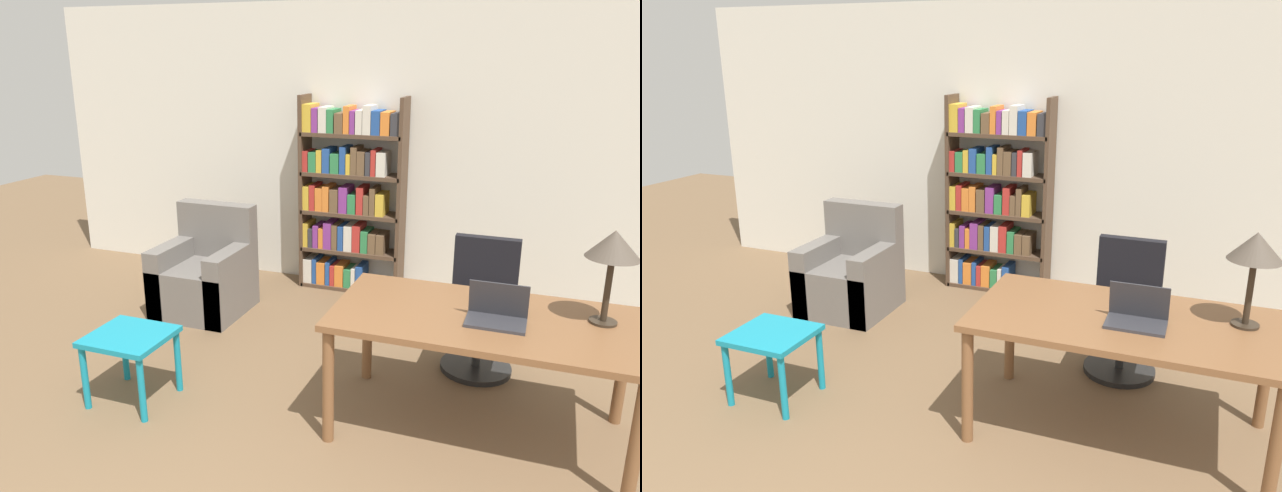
# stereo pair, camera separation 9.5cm
# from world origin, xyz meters

# --- Properties ---
(wall_back) EXTENTS (8.00, 0.06, 2.70)m
(wall_back) POSITION_xyz_m (0.00, 4.53, 1.35)
(wall_back) COLOR silver
(wall_back) RESTS_ON ground_plane
(desk) EXTENTS (1.76, 0.94, 0.77)m
(desk) POSITION_xyz_m (0.79, 2.27, 0.68)
(desk) COLOR brown
(desk) RESTS_ON ground_plane
(laptop) EXTENTS (0.33, 0.22, 0.23)m
(laptop) POSITION_xyz_m (0.86, 2.21, 0.82)
(laptop) COLOR #2D2D33
(laptop) RESTS_ON desk
(table_lamp) EXTENTS (0.29, 0.29, 0.55)m
(table_lamp) POSITION_xyz_m (1.43, 2.41, 1.22)
(table_lamp) COLOR #2D2319
(table_lamp) RESTS_ON desk
(office_chair) EXTENTS (0.51, 0.51, 0.96)m
(office_chair) POSITION_xyz_m (0.69, 3.13, 0.44)
(office_chair) COLOR black
(office_chair) RESTS_ON ground_plane
(side_table_blue) EXTENTS (0.51, 0.48, 0.48)m
(side_table_blue) POSITION_xyz_m (-1.41, 1.85, 0.39)
(side_table_blue) COLOR teal
(side_table_blue) RESTS_ON ground_plane
(armchair) EXTENTS (0.74, 0.73, 0.94)m
(armchair) POSITION_xyz_m (-1.74, 3.36, 0.31)
(armchair) COLOR #66605B
(armchair) RESTS_ON ground_plane
(bookshelf) EXTENTS (1.00, 0.28, 1.87)m
(bookshelf) POSITION_xyz_m (-0.73, 4.34, 0.92)
(bookshelf) COLOR #4C3828
(bookshelf) RESTS_ON ground_plane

